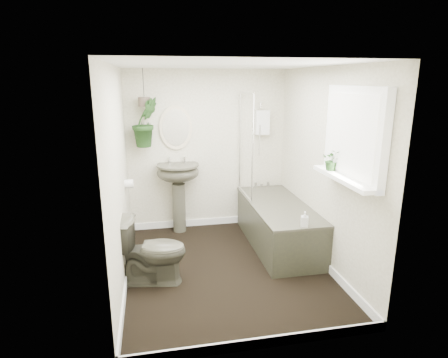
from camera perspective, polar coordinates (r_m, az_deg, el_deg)
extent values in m
cube|color=black|center=(4.55, 0.37, -13.50)|extent=(2.30, 2.80, 0.02)
cube|color=white|center=(4.00, 0.43, 17.14)|extent=(2.30, 2.80, 0.02)
cube|color=silver|center=(5.48, -2.54, 4.35)|extent=(2.30, 0.02, 2.30)
cube|color=silver|center=(2.82, 6.14, -6.09)|extent=(2.30, 0.02, 2.30)
cube|color=silver|center=(4.06, -15.85, 0.01)|extent=(0.02, 2.80, 2.30)
cube|color=silver|center=(4.49, 15.06, 1.48)|extent=(0.02, 2.80, 2.30)
cube|color=white|center=(4.52, 0.37, -12.84)|extent=(2.30, 2.80, 0.10)
cube|color=white|center=(5.53, 5.84, 8.58)|extent=(0.20, 0.10, 0.35)
ellipsoid|color=beige|center=(5.34, -7.34, 7.77)|extent=(0.46, 0.03, 0.62)
cylinder|color=black|center=(5.33, -11.62, 6.49)|extent=(0.04, 0.04, 0.22)
cylinder|color=white|center=(4.80, -14.31, -0.72)|extent=(0.11, 0.11, 0.11)
cube|color=white|center=(3.76, 19.24, 6.38)|extent=(0.08, 1.00, 0.90)
cube|color=white|center=(3.81, 17.80, 0.14)|extent=(0.18, 1.00, 0.04)
cube|color=white|center=(3.74, 18.64, 6.38)|extent=(0.01, 0.86, 0.76)
imported|color=#414033|center=(4.18, -10.93, -10.62)|extent=(0.79, 0.53, 0.74)
imported|color=black|center=(3.99, 16.17, 2.83)|extent=(0.25, 0.24, 0.22)
imported|color=black|center=(5.20, -11.89, 8.46)|extent=(0.45, 0.42, 0.66)
imported|color=black|center=(4.24, 12.19, -5.97)|extent=(0.10, 0.10, 0.17)
cylinder|color=brown|center=(5.18, -12.05, 11.43)|extent=(0.16, 0.16, 0.12)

